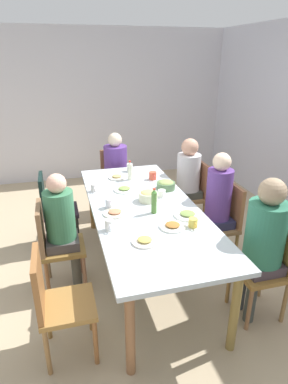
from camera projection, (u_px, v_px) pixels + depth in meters
The scene contains 32 objects.
ground_plane at pixel (144, 272), 3.48m from camera, with size 7.53×7.53×0.00m, color tan.
wall_left at pixel (98, 106), 5.82m from camera, with size 0.12×4.89×2.60m, color silver.
dining_table at pixel (144, 213), 3.20m from camera, with size 2.44×1.00×0.78m.
chair_0 at pixel (56, 300), 2.34m from camera, with size 0.40×0.40×0.90m.
chair_1 at pixel (269, 263), 2.77m from camera, with size 0.40×0.40×0.90m.
person_1 at pixel (264, 237), 2.65m from camera, with size 0.32×0.32×1.28m.
chair_2 at pixel (193, 191), 4.22m from camera, with size 0.40×0.40×0.90m.
person_2 at pixel (187, 176), 4.11m from camera, with size 0.30×0.30×1.21m.
chair_3 at pixel (54, 242), 3.07m from camera, with size 0.40×0.40×0.90m.
person_3 at pixel (62, 224), 3.02m from camera, with size 0.30×0.30×1.19m.
chair_4 at pixel (115, 177), 4.71m from camera, with size 0.40×0.40×0.90m.
person_4 at pixel (116, 166), 4.55m from camera, with size 0.32×0.32×1.18m.
chair_5 at pixel (223, 220), 3.49m from camera, with size 0.40×0.40×0.90m.
person_5 at pixel (217, 202), 3.38m from camera, with size 0.30×0.30×1.26m.
chair_6 at pixel (53, 207), 3.79m from camera, with size 0.40×0.40×0.90m.
plate_0 at pixel (188, 215), 2.98m from camera, with size 0.25×0.25×0.04m.
plate_1 at pixel (115, 213), 3.01m from camera, with size 0.22×0.22×0.04m.
plate_2 at pixel (173, 226), 2.78m from camera, with size 0.23×0.23×0.04m.
plate_3 at pixel (124, 189), 3.54m from camera, with size 0.23×0.23×0.04m.
plate_4 at pixel (145, 241), 2.55m from camera, with size 0.21×0.21×0.04m.
plate_5 at pixel (117, 177), 3.90m from camera, with size 0.20×0.20×0.04m.
bowl_0 at pixel (166, 185), 3.57m from camera, with size 0.20×0.20×0.10m.
bowl_1 at pixel (148, 196), 3.27m from camera, with size 0.19×0.19×0.11m.
cup_0 at pixel (110, 203), 3.12m from camera, with size 0.12×0.08×0.09m.
cup_1 at pixel (162, 193), 3.38m from camera, with size 0.12×0.08×0.07m.
cup_2 at pixel (109, 225), 2.72m from camera, with size 0.11×0.07×0.10m.
cup_3 at pixel (153, 176), 3.85m from camera, with size 0.12×0.09×0.09m.
cup_4 at pixel (130, 167), 4.12m from camera, with size 0.11×0.07×0.10m.
cup_5 at pixel (193, 223), 2.78m from camera, with size 0.11×0.08×0.08m.
cup_6 at pixel (94, 188), 3.51m from camera, with size 0.11×0.07×0.08m.
bottle_0 at pixel (154, 201), 3.00m from camera, with size 0.05×0.05×0.25m.
bottle_1 at pixel (130, 171), 3.81m from camera, with size 0.05×0.05×0.23m.
Camera 1 is at (2.78, -0.75, 2.14)m, focal length 30.42 mm.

